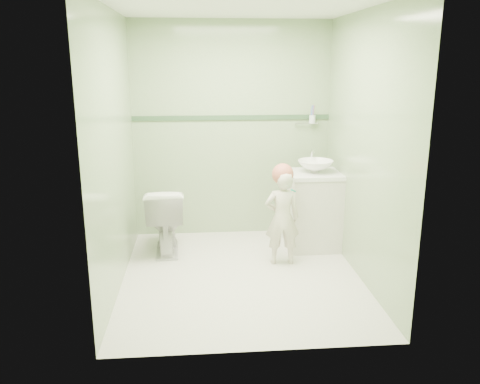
{
  "coord_description": "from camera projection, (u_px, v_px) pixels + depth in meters",
  "views": [
    {
      "loc": [
        -0.38,
        -4.26,
        1.96
      ],
      "look_at": [
        0.0,
        0.15,
        0.78
      ],
      "focal_mm": 36.88,
      "sensor_mm": 36.0,
      "label": 1
    }
  ],
  "objects": [
    {
      "name": "toddler",
      "position": [
        282.0,
        218.0,
        4.82
      ],
      "size": [
        0.35,
        0.23,
        0.94
      ],
      "primitive_type": "imported",
      "rotation": [
        0.0,
        0.0,
        3.12
      ],
      "color": "beige",
      "rests_on": "ground"
    },
    {
      "name": "room_shell",
      "position": [
        241.0,
        150.0,
        4.33
      ],
      "size": [
        2.5,
        2.54,
        2.4
      ],
      "color": "#8DAE7B",
      "rests_on": "ground"
    },
    {
      "name": "faucet",
      "position": [
        312.0,
        155.0,
        5.31
      ],
      "size": [
        0.03,
        0.13,
        0.18
      ],
      "color": "silver",
      "rests_on": "counter"
    },
    {
      "name": "counter",
      "position": [
        315.0,
        174.0,
        5.17
      ],
      "size": [
        0.54,
        0.52,
        0.04
      ],
      "primitive_type": "cube",
      "color": "white",
      "rests_on": "vanity"
    },
    {
      "name": "trim_stripe",
      "position": [
        232.0,
        118.0,
        5.48
      ],
      "size": [
        2.2,
        0.02,
        0.05
      ],
      "primitive_type": "cube",
      "color": "#335235",
      "rests_on": "room_shell"
    },
    {
      "name": "basin",
      "position": [
        315.0,
        166.0,
        5.15
      ],
      "size": [
        0.37,
        0.37,
        0.13
      ],
      "primitive_type": "imported",
      "color": "white",
      "rests_on": "counter"
    },
    {
      "name": "vanity",
      "position": [
        314.0,
        211.0,
        5.28
      ],
      "size": [
        0.52,
        0.5,
        0.8
      ],
      "primitive_type": "cube",
      "color": "silver",
      "rests_on": "ground"
    },
    {
      "name": "teal_toothbrush",
      "position": [
        293.0,
        190.0,
        4.63
      ],
      "size": [
        0.11,
        0.13,
        0.08
      ],
      "color": "#089772",
      "rests_on": "toddler"
    },
    {
      "name": "ground",
      "position": [
        241.0,
        276.0,
        4.64
      ],
      "size": [
        2.5,
        2.5,
        0.0
      ],
      "primitive_type": "plane",
      "color": "silver",
      "rests_on": "ground"
    },
    {
      "name": "cup_holder",
      "position": [
        312.0,
        119.0,
        5.51
      ],
      "size": [
        0.26,
        0.07,
        0.21
      ],
      "color": "silver",
      "rests_on": "room_shell"
    },
    {
      "name": "toilet",
      "position": [
        165.0,
        219.0,
        5.17
      ],
      "size": [
        0.42,
        0.71,
        0.71
      ],
      "primitive_type": "imported",
      "rotation": [
        0.0,
        0.0,
        3.18
      ],
      "color": "white",
      "rests_on": "ground"
    },
    {
      "name": "hair_cap",
      "position": [
        283.0,
        174.0,
        4.73
      ],
      "size": [
        0.21,
        0.21,
        0.21
      ],
      "primitive_type": "sphere",
      "color": "#BF654E",
      "rests_on": "toddler"
    }
  ]
}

